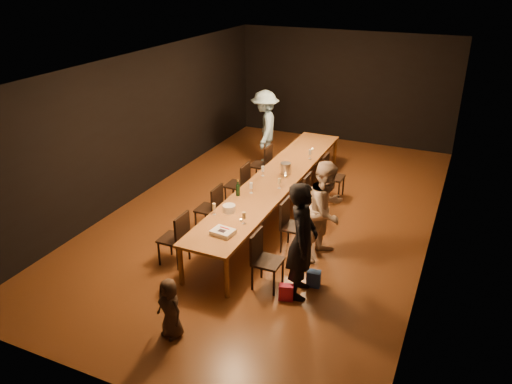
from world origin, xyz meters
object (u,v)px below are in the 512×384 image
at_px(man_blue, 265,128).
at_px(child, 170,308).
at_px(woman_tan, 326,210).
at_px(champagne_bottle, 238,187).
at_px(chair_right_2, 316,199).
at_px(chair_left_2, 237,184).
at_px(chair_right_0, 268,261).
at_px(chair_left_3, 260,165).
at_px(chair_left_1, 208,208).
at_px(woman_birthday, 302,241).
at_px(birthday_cake, 223,232).
at_px(plate_stack, 229,208).
at_px(chair_right_1, 295,226).
at_px(table, 275,180).
at_px(chair_left_0, 173,238).
at_px(ice_bucket, 286,168).
at_px(chair_right_3, 334,177).

relative_size(man_blue, child, 2.10).
bearing_deg(woman_tan, champagne_bottle, 102.86).
bearing_deg(champagne_bottle, chair_right_2, 40.75).
bearing_deg(chair_left_2, chair_right_0, -144.69).
xyz_separation_m(chair_left_3, man_blue, (-0.41, 1.21, 0.46)).
relative_size(chair_left_1, man_blue, 0.50).
distance_m(chair_left_3, woman_birthday, 4.21).
height_order(woman_birthday, birthday_cake, woman_birthday).
bearing_deg(plate_stack, man_blue, 104.90).
distance_m(chair_left_1, man_blue, 3.66).
bearing_deg(chair_right_1, chair_left_3, -144.69).
relative_size(chair_right_0, child, 1.06).
relative_size(chair_right_0, woman_birthday, 0.51).
relative_size(chair_left_1, plate_stack, 4.22).
distance_m(chair_left_1, chair_left_2, 1.20).
xyz_separation_m(chair_right_1, plate_stack, (-1.03, -0.46, 0.35)).
distance_m(table, chair_left_0, 2.56).
xyz_separation_m(table, chair_right_2, (0.85, 0.00, -0.24)).
bearing_deg(man_blue, ice_bucket, 12.23).
bearing_deg(chair_left_2, woman_tan, -117.20).
distance_m(woman_birthday, man_blue, 5.43).
distance_m(chair_left_0, man_blue, 4.85).
bearing_deg(woman_tan, chair_left_3, 60.66).
height_order(chair_left_1, champagne_bottle, champagne_bottle).
distance_m(chair_right_2, chair_left_3, 2.08).
height_order(chair_left_1, birthday_cake, chair_left_1).
xyz_separation_m(chair_left_2, woman_tan, (2.22, -1.14, 0.40)).
relative_size(table, chair_left_3, 6.45).
distance_m(chair_right_1, man_blue, 4.20).
height_order(chair_right_2, woman_birthday, woman_birthday).
bearing_deg(table, chair_left_3, 125.31).
height_order(chair_left_3, ice_bucket, ice_bucket).
bearing_deg(ice_bucket, chair_left_3, 136.15).
xyz_separation_m(chair_right_3, man_blue, (-2.11, 1.21, 0.46)).
relative_size(chair_right_1, woman_birthday, 0.51).
distance_m(chair_right_1, chair_left_2, 2.08).
bearing_deg(child, chair_right_2, 97.04).
distance_m(chair_right_0, chair_left_1, 2.08).
distance_m(child, plate_stack, 2.34).
distance_m(table, chair_left_1, 1.49).
distance_m(chair_left_1, plate_stack, 0.89).
bearing_deg(plate_stack, child, -83.15).
bearing_deg(plate_stack, chair_left_0, -132.28).
height_order(chair_left_0, chair_left_2, same).
bearing_deg(ice_bucket, man_blue, 122.69).
distance_m(woman_tan, birthday_cake, 1.80).
bearing_deg(woman_tan, man_blue, 53.76).
bearing_deg(chair_right_1, chair_right_2, 180.00).
xyz_separation_m(woman_birthday, plate_stack, (-1.55, 0.68, -0.11)).
distance_m(chair_right_3, child, 5.21).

